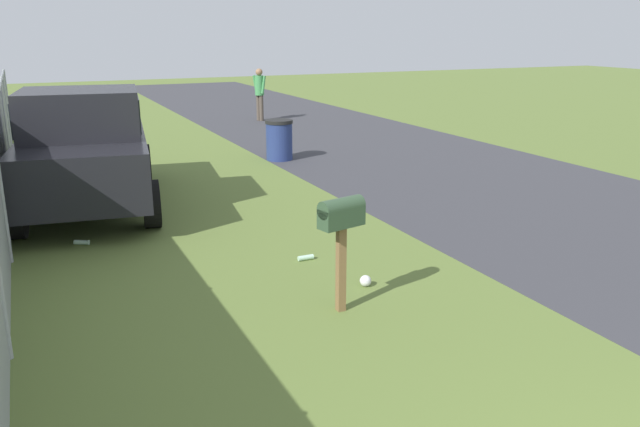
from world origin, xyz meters
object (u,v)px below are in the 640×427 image
at_px(pickup_truck, 85,146).
at_px(trash_bin, 279,140).
at_px(mailbox, 341,221).
at_px(pedestrian, 260,91).

distance_m(pickup_truck, trash_bin, 5.29).
xyz_separation_m(mailbox, pedestrian, (14.84, -4.32, -0.03)).
distance_m(mailbox, pedestrian, 15.45).
height_order(pickup_truck, trash_bin, pickup_truck).
height_order(mailbox, pickup_truck, pickup_truck).
bearing_deg(trash_bin, pedestrian, -15.68).
bearing_deg(pedestrian, trash_bin, 50.38).
xyz_separation_m(pickup_truck, trash_bin, (2.61, -4.56, -0.62)).
bearing_deg(pedestrian, pickup_truck, 31.19).
distance_m(pickup_truck, pedestrian, 11.20).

